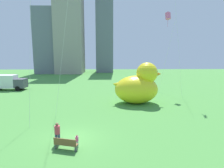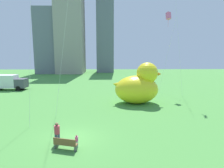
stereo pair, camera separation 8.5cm
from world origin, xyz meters
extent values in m
plane|color=#4A903E|center=(0.00, 0.00, 0.00)|extent=(140.00, 140.00, 0.00)
cube|color=brown|center=(-0.12, -1.75, 0.42)|extent=(1.76, 0.89, 0.06)
cube|color=brown|center=(-0.17, -1.93, 0.68)|extent=(1.65, 0.51, 0.45)
cube|color=#47474C|center=(-0.86, -1.54, 0.20)|extent=(0.18, 0.38, 0.39)
cube|color=#47474C|center=(0.62, -1.95, 0.20)|extent=(0.18, 0.38, 0.39)
cylinder|color=#38476B|center=(-1.05, -0.88, 0.41)|extent=(0.19, 0.19, 0.83)
cylinder|color=#38476B|center=(-0.84, -0.88, 0.41)|extent=(0.19, 0.19, 0.83)
cylinder|color=#B23F4C|center=(-0.94, -0.88, 1.14)|extent=(0.41, 0.41, 0.62)
sphere|color=brown|center=(-0.94, -0.88, 1.57)|extent=(0.24, 0.24, 0.24)
cylinder|color=silver|center=(0.54, -1.37, 0.23)|extent=(0.10, 0.10, 0.45)
cylinder|color=silver|center=(0.65, -1.37, 0.23)|extent=(0.10, 0.10, 0.45)
cylinder|color=#D85999|center=(0.59, -1.37, 0.63)|extent=(0.23, 0.23, 0.34)
sphere|color=#A87C5B|center=(0.59, -1.37, 0.86)|extent=(0.13, 0.13, 0.13)
ellipsoid|color=yellow|center=(6.83, 11.09, 1.92)|extent=(5.90, 4.36, 3.85)
sphere|color=yellow|center=(8.24, 11.09, 4.20)|extent=(2.87, 2.87, 2.87)
cone|color=orange|center=(9.53, 11.09, 4.05)|extent=(1.29, 1.29, 1.29)
cone|color=yellow|center=(4.26, 11.09, 2.56)|extent=(1.76, 1.54, 1.85)
cube|color=white|center=(-16.74, 21.51, 1.65)|extent=(4.77, 2.34, 2.40)
cube|color=#4C4C56|center=(-13.45, 21.54, 1.29)|extent=(1.87, 2.32, 1.68)
cylinder|color=black|center=(-13.65, 21.54, 0.45)|extent=(0.92, 2.41, 0.90)
cube|color=slate|center=(-16.00, 54.27, 10.99)|extent=(11.20, 8.64, 21.97)
cube|color=#9E938C|center=(-10.00, 53.68, 17.57)|extent=(9.19, 9.37, 35.14)
cube|color=slate|center=(2.00, 60.32, 16.40)|extent=(6.16, 12.00, 32.81)
cylinder|color=silver|center=(-4.34, 4.18, 9.68)|extent=(0.19, 3.28, 19.36)
cylinder|color=silver|center=(13.21, 18.65, 6.43)|extent=(2.28, 0.93, 12.86)
cube|color=pink|center=(12.76, 17.52, 12.85)|extent=(0.84, 1.08, 1.27)
cylinder|color=pink|center=(12.76, 17.52, 11.95)|extent=(0.04, 0.04, 1.60)
cylinder|color=silver|center=(-1.40, 5.88, 10.05)|extent=(2.91, 0.30, 20.11)
cylinder|color=silver|center=(13.83, 15.81, 10.18)|extent=(2.28, 0.80, 20.36)
camera|label=1|loc=(2.80, -14.59, 6.76)|focal=30.70mm
camera|label=2|loc=(2.88, -14.59, 6.76)|focal=30.70mm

